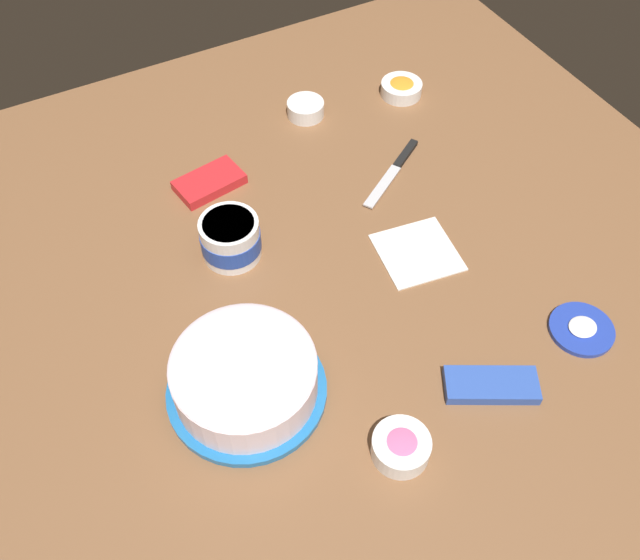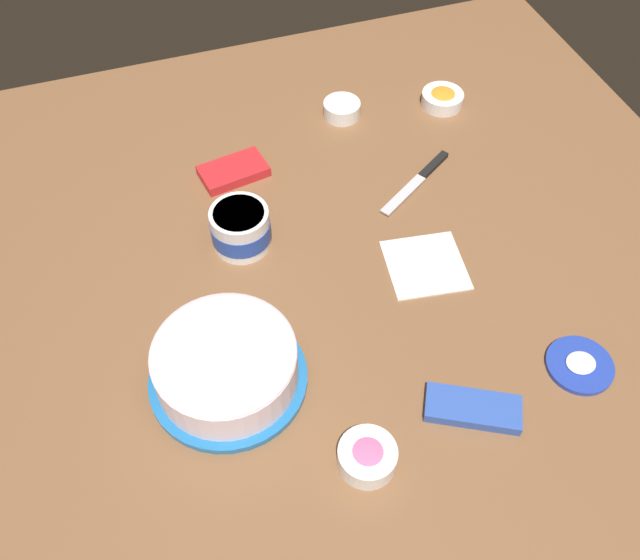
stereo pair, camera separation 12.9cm
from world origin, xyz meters
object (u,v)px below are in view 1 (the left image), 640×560
sprinkle_bowl_pink (401,446)px  frosting_tub_lid (582,329)px  frosting_tub (230,238)px  sprinkle_bowl_orange (401,88)px  paper_napkin (417,252)px  spreading_knife (396,167)px  sprinkle_bowl_yellow (306,108)px  frosted_cake (245,377)px  candy_box_upper (491,385)px  candy_box_lower (209,182)px

sprinkle_bowl_pink → frosting_tub_lid: bearing=-173.8°
frosting_tub → sprinkle_bowl_orange: size_ratio=1.19×
paper_napkin → frosting_tub: bearing=-28.0°
spreading_knife → sprinkle_bowl_orange: bearing=-124.3°
sprinkle_bowl_yellow → sprinkle_bowl_orange: bearing=170.9°
frosting_tub → sprinkle_bowl_orange: bearing=-154.1°
frosting_tub_lid → sprinkle_bowl_pink: bearing=6.2°
frosted_cake → sprinkle_bowl_yellow: size_ratio=3.14×
spreading_knife → sprinkle_bowl_yellow: 0.28m
sprinkle_bowl_yellow → paper_napkin: size_ratio=0.58×
frosting_tub → candy_box_upper: 0.56m
frosted_cake → spreading_knife: (-0.52, -0.35, -0.04)m
sprinkle_bowl_yellow → candy_box_lower: 0.32m
frosting_tub → sprinkle_bowl_yellow: frosting_tub is taller
sprinkle_bowl_orange → candy_box_upper: bearing=68.6°
frosted_cake → candy_box_lower: frosted_cake is taller
frosted_cake → spreading_knife: frosted_cake is taller
spreading_knife → sprinkle_bowl_pink: (0.35, 0.57, 0.02)m
paper_napkin → sprinkle_bowl_pink: bearing=53.2°
frosting_tub → candy_box_lower: bearing=-99.5°
frosted_cake → candy_box_upper: frosted_cake is taller
spreading_knife → paper_napkin: size_ratio=1.39×
frosting_tub_lid → candy_box_lower: (0.45, -0.67, 0.01)m
frosted_cake → frosting_tub: bearing=-109.0°
sprinkle_bowl_pink → paper_napkin: sprinkle_bowl_pink is taller
sprinkle_bowl_orange → paper_napkin: sprinkle_bowl_orange is taller
sprinkle_bowl_yellow → sprinkle_bowl_pink: size_ratio=0.92×
frosting_tub_lid → paper_napkin: bearing=-61.5°
sprinkle_bowl_orange → sprinkle_bowl_pink: bearing=57.8°
candy_box_lower → spreading_knife: bearing=150.2°
paper_napkin → sprinkle_bowl_yellow: bearing=-90.2°
sprinkle_bowl_orange → frosting_tub_lid: bearing=83.7°
paper_napkin → spreading_knife: bearing=-112.0°
spreading_knife → paper_napkin: 0.25m
spreading_knife → sprinkle_bowl_pink: sprinkle_bowl_pink is taller
sprinkle_bowl_yellow → candy_box_upper: 0.81m
frosting_tub → candy_box_upper: (-0.27, 0.49, -0.03)m
sprinkle_bowl_yellow → paper_napkin: sprinkle_bowl_yellow is taller
candy_box_upper → paper_napkin: bearing=-71.7°
frosted_cake → candy_box_upper: size_ratio=1.72×
frosted_cake → frosting_tub: 0.32m
frosting_tub_lid → sprinkle_bowl_orange: 0.75m
frosting_tub_lid → candy_box_lower: candy_box_lower is taller
sprinkle_bowl_yellow → candy_box_upper: size_ratio=0.55×
frosted_cake → spreading_knife: size_ratio=1.31×
sprinkle_bowl_yellow → sprinkle_bowl_pink: (0.26, 0.83, 0.00)m
candy_box_lower → candy_box_upper: size_ratio=0.90×
candy_box_lower → sprinkle_bowl_pink: bearing=83.6°
frosted_cake → paper_napkin: (-0.43, -0.13, -0.05)m
sprinkle_bowl_orange → frosting_tub: bearing=25.9°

